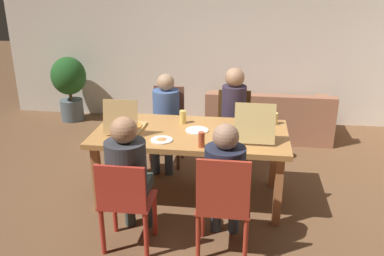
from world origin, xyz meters
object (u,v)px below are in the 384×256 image
person_2 (165,114)px  chair_3 (125,201)px  person_3 (128,170)px  chair_1 (233,128)px  person_1 (233,113)px  pizza_box_0 (126,125)px  drinking_glass_2 (183,117)px  person_0 (225,176)px  plate_1 (197,130)px  potted_plant (69,83)px  dining_table (191,139)px  plate_0 (162,140)px  couch (268,120)px  drinking_glass_0 (274,119)px  chair_0 (223,202)px  drinking_glass_1 (201,140)px  chair_2 (168,123)px  pizza_box_1 (254,130)px

person_2 → chair_3: 1.74m
person_2 → person_3: (0.00, -1.60, 0.03)m
chair_1 → person_1: 0.28m
pizza_box_0 → drinking_glass_2: pizza_box_0 is taller
person_0 → plate_1: person_0 is taller
chair_3 → potted_plant: bearing=120.4°
person_0 → person_1: size_ratio=0.93×
person_1 → pizza_box_0: (-1.07, -0.80, 0.08)m
dining_table → person_1: 0.85m
plate_1 → potted_plant: 3.24m
potted_plant → plate_0: bearing=-50.8°
person_1 → plate_1: (-0.34, -0.72, 0.04)m
drinking_glass_2 → person_2: bearing=119.5°
drinking_glass_2 → couch: bearing=59.8°
drinking_glass_0 → potted_plant: 3.69m
chair_0 → pizza_box_0: 1.42m
dining_table → potted_plant: bearing=135.7°
plate_1 → potted_plant: (-2.36, 2.22, -0.15)m
person_2 → chair_0: bearing=-64.3°
person_2 → person_3: bearing=-90.0°
person_1 → drinking_glass_2: (-0.52, -0.52, 0.10)m
drinking_glass_1 → couch: bearing=72.8°
plate_0 → potted_plant: potted_plant is taller
dining_table → drinking_glass_1: (0.16, -0.38, 0.15)m
chair_1 → drinking_glass_2: 0.91m
person_1 → chair_2: size_ratio=1.31×
drinking_glass_0 → person_1: bearing=137.8°
person_0 → couch: bearing=80.2°
pizza_box_1 → couch: bearing=83.1°
chair_0 → potted_plant: 4.18m
dining_table → plate_1: bearing=22.4°
plate_1 → chair_2: bearing=118.5°
chair_3 → potted_plant: (-1.88, 3.20, 0.15)m
pizza_box_1 → drinking_glass_2: size_ratio=3.70×
person_0 → person_2: person_0 is taller
chair_2 → person_3: size_ratio=0.80×
person_0 → person_1: bearing=90.0°
person_0 → chair_2: (-0.83, 1.72, -0.18)m
drinking_glass_2 → drinking_glass_0: bearing=6.3°
person_2 → pizza_box_0: 0.87m
person_1 → plate_1: person_1 is taller
plate_1 → pizza_box_1: bearing=-4.2°
dining_table → pizza_box_0: size_ratio=4.77×
person_0 → plate_1: size_ratio=4.98×
chair_0 → pizza_box_0: (-1.07, 0.89, 0.29)m
chair_1 → drinking_glass_1: bearing=-101.0°
plate_1 → potted_plant: size_ratio=0.23×
chair_0 → chair_1: size_ratio=1.00×
chair_0 → plate_1: chair_0 is taller
chair_0 → person_0: bearing=90.0°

